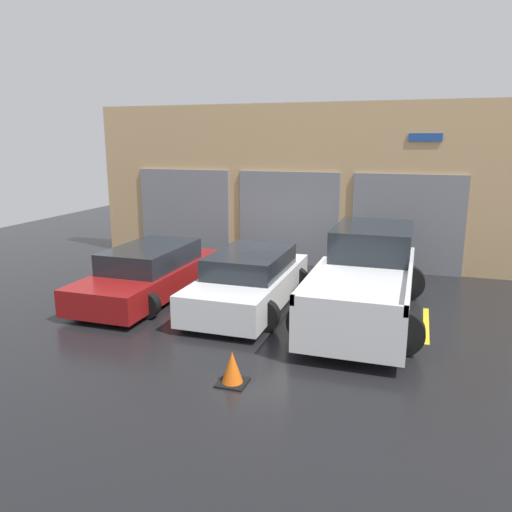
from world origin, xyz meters
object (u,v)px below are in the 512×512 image
sedan_white (250,280)px  traffic_cone (232,369)px  pickup_truck (367,277)px  sedan_side (150,273)px

sedan_white → traffic_cone: size_ratio=8.06×
pickup_truck → sedan_white: bearing=-172.8°
pickup_truck → sedan_side: 5.30m
pickup_truck → sedan_white: 2.67m
sedan_side → traffic_cone: sedan_side is taller
sedan_side → pickup_truck: bearing=3.5°
pickup_truck → sedan_side: bearing=-176.5°
pickup_truck → traffic_cone: 4.44m
pickup_truck → sedan_side: (-5.29, -0.33, -0.26)m
sedan_white → traffic_cone: sedan_white is taller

